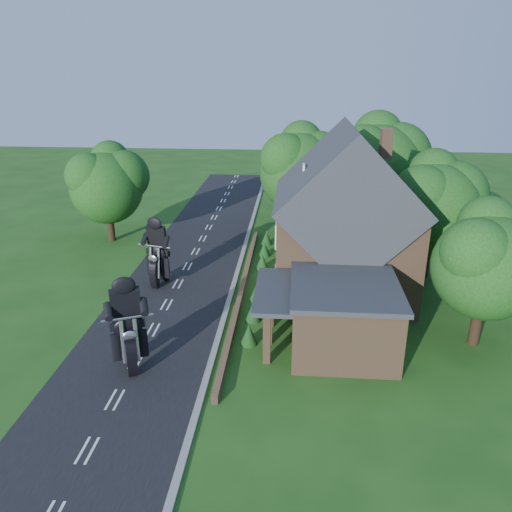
# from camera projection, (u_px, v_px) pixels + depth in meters

# --- Properties ---
(ground) EXTENTS (120.00, 120.00, 0.00)m
(ground) POSITION_uv_depth(u_px,v_px,m) (153.00, 330.00, 26.89)
(ground) COLOR #1D4A14
(ground) RESTS_ON ground
(road) EXTENTS (7.00, 80.00, 0.02)m
(road) POSITION_uv_depth(u_px,v_px,m) (153.00, 330.00, 26.89)
(road) COLOR black
(road) RESTS_ON ground
(kerb) EXTENTS (0.30, 80.00, 0.12)m
(kerb) POSITION_uv_depth(u_px,v_px,m) (220.00, 332.00, 26.60)
(kerb) COLOR gray
(kerb) RESTS_ON ground
(garden_wall) EXTENTS (0.30, 22.00, 0.40)m
(garden_wall) POSITION_uv_depth(u_px,v_px,m) (242.00, 290.00, 31.15)
(garden_wall) COLOR brown
(garden_wall) RESTS_ON ground
(house) EXTENTS (9.54, 8.64, 10.24)m
(house) POSITION_uv_depth(u_px,v_px,m) (345.00, 224.00, 30.12)
(house) COLOR brown
(house) RESTS_ON ground
(annex) EXTENTS (7.05, 5.94, 3.44)m
(annex) POSITION_uv_depth(u_px,v_px,m) (341.00, 315.00, 24.78)
(annex) COLOR brown
(annex) RESTS_ON ground
(tree_annex_side) EXTENTS (5.64, 5.20, 7.48)m
(tree_annex_side) POSITION_uv_depth(u_px,v_px,m) (495.00, 258.00, 24.02)
(tree_annex_side) COLOR black
(tree_annex_side) RESTS_ON ground
(tree_house_right) EXTENTS (6.51, 6.00, 8.40)m
(tree_house_right) POSITION_uv_depth(u_px,v_px,m) (439.00, 202.00, 31.79)
(tree_house_right) COLOR black
(tree_house_right) RESTS_ON ground
(tree_behind_house) EXTENTS (7.81, 7.20, 10.08)m
(tree_behind_house) POSITION_uv_depth(u_px,v_px,m) (383.00, 163.00, 38.58)
(tree_behind_house) COLOR black
(tree_behind_house) RESTS_ON ground
(tree_behind_left) EXTENTS (6.94, 6.40, 9.16)m
(tree_behind_left) POSITION_uv_depth(u_px,v_px,m) (305.00, 165.00, 40.12)
(tree_behind_left) COLOR black
(tree_behind_left) RESTS_ON ground
(tree_far_road) EXTENTS (6.08, 5.60, 7.84)m
(tree_far_road) POSITION_uv_depth(u_px,v_px,m) (111.00, 181.00, 38.75)
(tree_far_road) COLOR black
(tree_far_road) RESTS_ON ground
(shrub_a) EXTENTS (0.90, 0.90, 1.10)m
(shrub_a) POSITION_uv_depth(u_px,v_px,m) (249.00, 334.00, 25.37)
(shrub_a) COLOR #103511
(shrub_a) RESTS_ON ground
(shrub_b) EXTENTS (0.90, 0.90, 1.10)m
(shrub_b) POSITION_uv_depth(u_px,v_px,m) (253.00, 312.00, 27.70)
(shrub_b) COLOR #103511
(shrub_b) RESTS_ON ground
(shrub_c) EXTENTS (0.90, 0.90, 1.10)m
(shrub_c) POSITION_uv_depth(u_px,v_px,m) (257.00, 292.00, 30.02)
(shrub_c) COLOR #103511
(shrub_c) RESTS_ON ground
(shrub_d) EXTENTS (0.90, 0.90, 1.10)m
(shrub_d) POSITION_uv_depth(u_px,v_px,m) (262.00, 261.00, 34.66)
(shrub_d) COLOR #103511
(shrub_d) RESTS_ON ground
(shrub_e) EXTENTS (0.90, 0.90, 1.10)m
(shrub_e) POSITION_uv_depth(u_px,v_px,m) (264.00, 249.00, 36.99)
(shrub_e) COLOR #103511
(shrub_e) RESTS_ON ground
(shrub_f) EXTENTS (0.90, 0.90, 1.10)m
(shrub_f) POSITION_uv_depth(u_px,v_px,m) (266.00, 238.00, 39.31)
(shrub_f) COLOR #103511
(shrub_f) RESTS_ON ground
(motorcycle_lead) EXTENTS (0.95, 1.57, 1.43)m
(motorcycle_lead) POSITION_uv_depth(u_px,v_px,m) (131.00, 355.00, 23.26)
(motorcycle_lead) COLOR black
(motorcycle_lead) RESTS_ON ground
(motorcycle_follow) EXTENTS (0.71, 1.53, 1.38)m
(motorcycle_follow) POSITION_uv_depth(u_px,v_px,m) (160.00, 275.00, 32.14)
(motorcycle_follow) COLOR black
(motorcycle_follow) RESTS_ON ground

